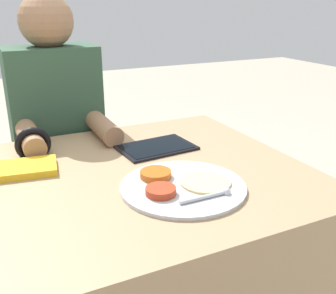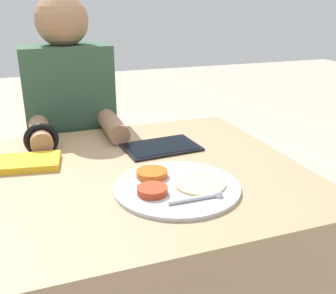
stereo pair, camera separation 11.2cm
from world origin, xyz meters
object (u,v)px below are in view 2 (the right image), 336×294
object	(u,v)px
thali_tray	(175,186)
tablet_device	(161,147)
red_notebook	(26,163)
person_diner	(75,161)

from	to	relation	value
thali_tray	tablet_device	world-z (taller)	thali_tray
red_notebook	person_diner	distance (m)	0.46
thali_tray	person_diner	distance (m)	0.72
thali_tray	person_diner	size ratio (longest dim) A/B	0.26
tablet_device	thali_tray	bearing A→B (deg)	-101.84
tablet_device	person_diner	xyz separation A→B (m)	(-0.24, 0.39, -0.17)
tablet_device	person_diner	world-z (taller)	person_diner
red_notebook	tablet_device	size ratio (longest dim) A/B	0.83
red_notebook	tablet_device	bearing A→B (deg)	0.46
red_notebook	tablet_device	distance (m)	0.42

